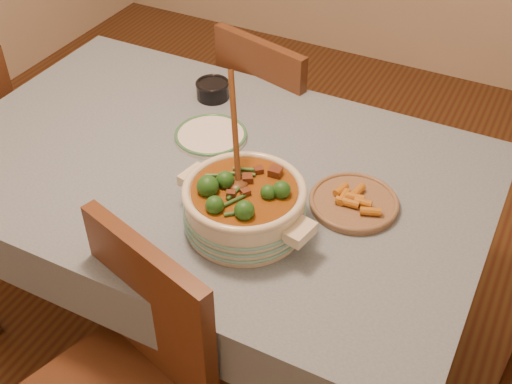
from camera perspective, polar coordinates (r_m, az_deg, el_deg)
floor at (r=2.50m, az=-3.37°, el=-11.38°), size 4.50×4.50×0.00m
dining_table at (r=2.02m, az=-4.08°, el=0.42°), size 1.68×1.08×0.76m
stew_casserole at (r=1.70m, az=-1.04°, el=-0.94°), size 0.42×0.38×0.39m
white_plate at (r=2.07m, az=-4.04°, el=5.05°), size 0.27×0.27×0.02m
condiment_bowl at (r=2.27m, az=-3.88°, el=9.14°), size 0.15×0.15×0.06m
fried_plate at (r=1.82m, az=8.69°, el=-0.80°), size 0.28×0.28×0.04m
chair_far at (r=2.62m, az=1.84°, el=6.52°), size 0.51×0.51×0.89m
chair_near at (r=1.76m, az=-11.47°, el=-15.83°), size 0.53×0.53×0.92m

